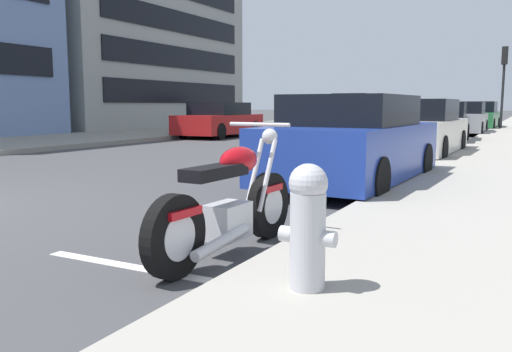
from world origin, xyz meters
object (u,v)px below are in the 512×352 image
crossing_truck (364,111)px  parked_car_second_in_row (353,143)px  car_opposite_curb (219,121)px  parked_car_behind_motorcycle (416,130)px  parked_car_across_street (479,117)px  traffic_signal_near_corner (504,70)px  parked_car_near_corner (463,119)px  parked_motorcycle (229,206)px  fire_hydrant (308,223)px  parked_car_at_intersection (439,124)px

crossing_truck → parked_car_second_in_row: bearing=106.9°
parked_car_second_in_row → car_opposite_curb: 13.18m
crossing_truck → parked_car_behind_motorcycle: bearing=111.1°
parked_car_across_street → traffic_signal_near_corner: traffic_signal_near_corner is taller
parked_car_near_corner → traffic_signal_near_corner: 5.07m
parked_car_second_in_row → parked_car_behind_motorcycle: 5.36m
parked_car_behind_motorcycle → parked_car_near_corner: size_ratio=1.04×
parked_motorcycle → fire_hydrant: size_ratio=2.62×
car_opposite_curb → fire_hydrant: bearing=31.4°
parked_car_at_intersection → crossing_truck: bearing=22.9°
parked_motorcycle → parked_car_behind_motorcycle: (9.60, 0.30, 0.24)m
car_opposite_curb → traffic_signal_near_corner: bearing=136.1°
parked_motorcycle → parked_car_behind_motorcycle: bearing=4.9°
parked_car_near_corner → fire_hydrant: 21.51m
parked_car_second_in_row → parked_car_near_corner: parked_car_second_in_row is taller
parked_motorcycle → fire_hydrant: (-0.84, -1.05, 0.13)m
parked_car_second_in_row → fire_hydrant: size_ratio=5.25×
parked_motorcycle → traffic_signal_near_corner: traffic_signal_near_corner is taller
parked_car_at_intersection → fire_hydrant: size_ratio=5.26×
traffic_signal_near_corner → parked_car_across_street: bearing=41.6°
parked_car_across_street → parked_car_behind_motorcycle: bearing=-179.1°
parked_car_near_corner → parked_car_across_street: 5.59m
parked_car_near_corner → parked_car_behind_motorcycle: bearing=-180.0°
traffic_signal_near_corner → parked_car_near_corner: bearing=163.5°
parked_car_at_intersection → parked_car_across_street: parked_car_across_street is taller
crossing_truck → parked_car_at_intersection: bearing=117.5°
parked_car_second_in_row → parked_car_near_corner: 16.38m
fire_hydrant → parked_car_at_intersection: bearing=5.7°
parked_motorcycle → car_opposite_curb: bearing=34.8°
fire_hydrant → parked_car_second_in_row: bearing=14.2°
parked_car_at_intersection → fire_hydrant: 15.66m
parked_car_behind_motorcycle → traffic_signal_near_corner: traffic_signal_near_corner is taller
crossing_truck → fire_hydrant: size_ratio=6.62×
parked_car_second_in_row → car_opposite_curb: bearing=43.0°
parked_car_behind_motorcycle → crossing_truck: (17.59, 6.35, 0.25)m
parked_motorcycle → parked_car_across_street: bearing=3.6°
parked_car_second_in_row → parked_car_across_street: size_ratio=0.91×
parked_car_behind_motorcycle → parked_car_across_street: bearing=1.3°
crossing_truck → traffic_signal_near_corner: size_ratio=1.31×
parked_car_at_intersection → fire_hydrant: parked_car_at_intersection is taller
parked_motorcycle → parked_car_second_in_row: (4.24, 0.24, 0.25)m
parked_motorcycle → parked_car_near_corner: size_ratio=0.51×
parked_motorcycle → fire_hydrant: 1.35m
car_opposite_curb → traffic_signal_near_corner: traffic_signal_near_corner is taller
crossing_truck → car_opposite_curb: bearing=81.8°
parked_car_at_intersection → parked_car_near_corner: size_ratio=1.01×
parked_car_at_intersection → traffic_signal_near_corner: bearing=-11.2°
car_opposite_curb → traffic_signal_near_corner: (10.70, -9.70, 2.33)m
parked_motorcycle → parked_car_near_corner: (20.63, 0.40, 0.23)m
parked_car_second_in_row → crossing_truck: (22.95, 6.41, 0.24)m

